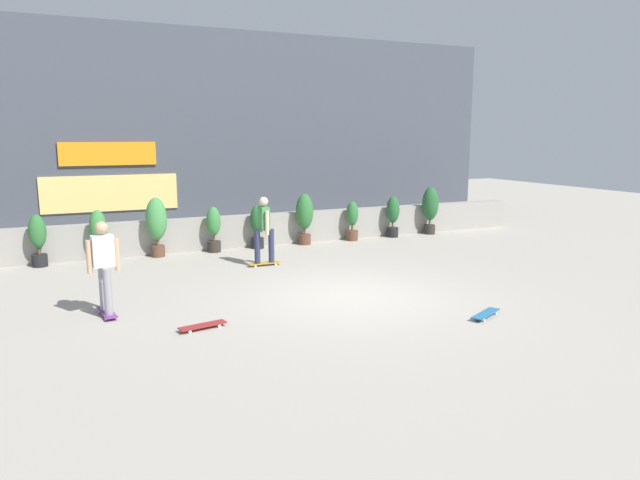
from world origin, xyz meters
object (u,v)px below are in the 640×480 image
at_px(potted_plant_2, 156,222).
at_px(potted_plant_6, 352,220).
at_px(potted_plant_7, 393,215).
at_px(potted_plant_8, 430,207).
at_px(potted_plant_0, 38,238).
at_px(potted_plant_5, 304,215).
at_px(skateboard_near_camera, 486,314).
at_px(potted_plant_1, 98,233).
at_px(skater_far_right, 104,264).
at_px(skateboard_aside, 203,326).
at_px(potted_plant_4, 257,225).
at_px(skater_by_wall_left, 264,228).
at_px(potted_plant_3, 214,228).

relative_size(potted_plant_2, potted_plant_6, 1.31).
height_order(potted_plant_7, potted_plant_8, potted_plant_8).
distance_m(potted_plant_0, potted_plant_5, 7.01).
bearing_deg(skateboard_near_camera, potted_plant_1, 127.26).
height_order(potted_plant_2, potted_plant_5, potted_plant_2).
relative_size(skater_far_right, skateboard_near_camera, 2.10).
xyz_separation_m(skater_far_right, skateboard_aside, (1.38, -1.42, -0.88)).
bearing_deg(potted_plant_4, potted_plant_7, 0.00).
distance_m(potted_plant_6, skater_far_right, 8.87).
bearing_deg(potted_plant_5, skater_by_wall_left, -132.33).
xyz_separation_m(potted_plant_1, potted_plant_3, (2.94, 0.00, -0.06)).
distance_m(potted_plant_7, skateboard_near_camera, 8.20).
relative_size(potted_plant_2, potted_plant_7, 1.22).
xyz_separation_m(potted_plant_5, skater_far_right, (-5.86, -4.83, 0.08)).
bearing_deg(potted_plant_8, potted_plant_5, 180.00).
distance_m(potted_plant_0, skateboard_near_camera, 10.56).
bearing_deg(skater_far_right, potted_plant_6, 33.04).
height_order(potted_plant_2, potted_plant_6, potted_plant_2).
distance_m(potted_plant_6, skater_by_wall_left, 4.20).
bearing_deg(potted_plant_1, potted_plant_4, -0.00).
relative_size(potted_plant_6, skateboard_near_camera, 1.48).
bearing_deg(potted_plant_5, potted_plant_2, -180.00).
distance_m(potted_plant_5, skateboard_near_camera, 7.72).
height_order(potted_plant_0, skateboard_aside, potted_plant_0).
xyz_separation_m(potted_plant_4, potted_plant_6, (3.01, 0.00, -0.03)).
bearing_deg(potted_plant_2, potted_plant_8, 0.00).
bearing_deg(potted_plant_1, potted_plant_6, 0.00).
height_order(potted_plant_1, potted_plant_7, potted_plant_1).
bearing_deg(potted_plant_6, skateboard_aside, -134.08).
distance_m(skater_by_wall_left, skateboard_near_camera, 5.98).
xyz_separation_m(potted_plant_4, skateboard_aside, (-3.03, -6.25, -0.60)).
relative_size(potted_plant_0, skateboard_aside, 1.56).
relative_size(potted_plant_4, skater_by_wall_left, 0.73).
bearing_deg(potted_plant_3, skateboard_aside, -106.00).
bearing_deg(potted_plant_0, skater_by_wall_left, -23.61).
distance_m(potted_plant_6, skateboard_aside, 8.71).
height_order(potted_plant_1, skateboard_aside, potted_plant_1).
xyz_separation_m(potted_plant_1, potted_plant_5, (5.63, 0.00, 0.13)).
bearing_deg(potted_plant_7, potted_plant_1, -180.00).
distance_m(potted_plant_0, skater_far_right, 4.97).
bearing_deg(skateboard_aside, potted_plant_4, 64.09).
distance_m(potted_plant_4, potted_plant_5, 1.46).
relative_size(potted_plant_5, potted_plant_7, 1.16).
bearing_deg(potted_plant_6, potted_plant_4, -180.00).
distance_m(potted_plant_5, potted_plant_8, 4.39).
bearing_deg(potted_plant_1, skateboard_near_camera, -52.74).
xyz_separation_m(potted_plant_3, potted_plant_7, (5.69, 0.00, 0.03)).
relative_size(potted_plant_5, potted_plant_6, 1.25).
distance_m(potted_plant_3, potted_plant_6, 4.26).
relative_size(potted_plant_1, potted_plant_8, 0.87).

